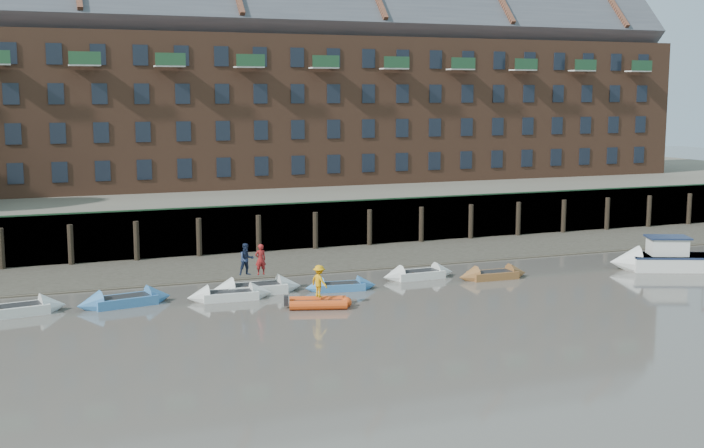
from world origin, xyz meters
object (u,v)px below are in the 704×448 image
rowboat_1 (125,301)px  rowboat_6 (493,275)px  rowboat_5 (419,274)px  person_rib_crew (319,281)px  rowboat_3 (256,289)px  rowboat_0 (15,310)px  person_rower_b (246,259)px  rib_tender (321,303)px  motor_launch (656,259)px  rowboat_2 (230,295)px  person_rower_a (260,259)px  rowboat_4 (341,286)px

rowboat_1 → rowboat_6: (20.70, -0.92, -0.02)m
rowboat_5 → person_rib_crew: size_ratio=2.80×
rowboat_1 → rowboat_5: (16.72, 0.72, -0.02)m
person_rib_crew → rowboat_3: bearing=5.8°
rowboat_0 → rowboat_3: bearing=-7.1°
rowboat_3 → person_rower_b: person_rower_b is taller
rowboat_1 → person_rower_b: bearing=-5.4°
rib_tender → motor_launch: bearing=21.1°
rowboat_2 → person_rower_a: person_rower_a is taller
person_rib_crew → rowboat_6: bearing=-98.7°
person_rower_b → person_rower_a: bearing=-16.7°
rowboat_6 → motor_launch: 10.67m
motor_launch → rowboat_3: bearing=16.7°
rowboat_4 → rowboat_6: rowboat_6 is taller
rowboat_2 → rowboat_3: 1.89m
rowboat_2 → person_rower_b: (1.21, 1.17, 1.62)m
rowboat_3 → rowboat_5: 9.81m
rowboat_0 → rowboat_6: (25.91, -0.82, -0.03)m
rowboat_3 → rowboat_5: (9.81, 0.39, -0.03)m
rowboat_5 → motor_launch: (14.57, -2.86, 0.44)m
person_rower_b → person_rib_crew: bearing=-64.5°
rowboat_3 → rowboat_6: size_ratio=1.16×
rowboat_4 → person_rower_b: (-4.95, 1.15, 1.64)m
rowboat_5 → rowboat_6: 4.31m
motor_launch → person_rower_b: 24.98m
rowboat_4 → motor_launch: size_ratio=0.61×
rib_tender → person_rower_a: size_ratio=1.93×
rowboat_2 → motor_launch: size_ratio=0.67×
rib_tender → person_rower_b: 5.44m
rowboat_4 → rowboat_6: 9.27m
motor_launch → person_rib_crew: (-22.17, -1.63, 0.65)m
rowboat_3 → person_rib_crew: 4.78m
person_rower_a → person_rib_crew: bearing=108.7°
rowboat_1 → person_rib_crew: 9.92m
rowboat_3 → rowboat_5: size_ratio=1.11×
rowboat_5 → rowboat_6: (3.98, -1.64, -0.01)m
person_rower_a → person_rib_crew: size_ratio=1.03×
rowboat_0 → rowboat_3: size_ratio=0.99×
rowboat_4 → rib_tender: size_ratio=1.26×
rowboat_0 → rowboat_6: bearing=-11.0°
rowboat_1 → person_rower_a: (7.21, 0.43, 1.57)m
person_rower_b → rowboat_6: bearing=-11.8°
rowboat_3 → motor_launch: motor_launch is taller
rowboat_3 → rowboat_4: (4.52, -0.91, -0.05)m
rowboat_0 → rowboat_4: rowboat_0 is taller
rib_tender → person_rower_a: bearing=130.5°
rowboat_3 → rowboat_2: bearing=-149.1°
rowboat_0 → rowboat_2: (10.48, -0.50, -0.02)m
rowboat_2 → rowboat_3: (1.64, 0.94, 0.03)m
rowboat_3 → rowboat_6: rowboat_3 is taller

